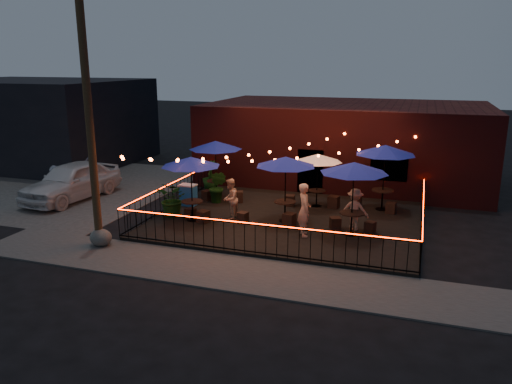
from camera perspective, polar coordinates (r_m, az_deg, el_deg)
ground at (r=17.86m, az=1.95°, el=-5.30°), size 110.00×110.00×0.00m
patio at (r=19.66m, az=3.61°, el=-3.19°), size 10.00×8.00×0.15m
sidewalk at (r=14.99m, az=-1.64°, el=-9.27°), size 18.00×2.50×0.05m
parking_lot at (r=26.86m, az=-20.75°, el=0.64°), size 11.00×12.00×0.02m
brick_building at (r=26.67m, az=10.23°, el=5.65°), size 14.00×8.00×4.00m
background_building at (r=34.05m, az=-23.80°, el=7.43°), size 12.00×9.00×5.00m
utility_pole at (r=17.01m, az=-18.44°, el=6.83°), size 0.26×0.26×8.00m
fence_front at (r=15.84m, az=-0.10°, el=-5.41°), size 10.00×0.04×1.04m
fence_left at (r=21.26m, az=-9.49°, el=-0.32°), size 0.04×8.00×1.04m
fence_right at (r=18.91m, az=18.46°, el=-2.82°), size 0.04×8.00×1.04m
festoon_lights at (r=19.04m, az=0.56°, el=3.85°), size 10.02×8.72×1.32m
cafe_table_0 at (r=18.91m, az=-7.46°, el=3.37°), size 2.47×2.47×2.50m
cafe_table_1 at (r=22.02m, az=-4.64°, el=5.27°), size 3.07×3.07×2.58m
cafe_table_2 at (r=18.69m, az=3.41°, el=3.40°), size 2.59×2.59×2.52m
cafe_table_3 at (r=20.83m, az=7.07°, el=3.81°), size 2.08×2.08×2.25m
cafe_table_4 at (r=17.44m, az=11.15°, el=2.64°), size 2.52×2.52×2.62m
cafe_table_5 at (r=20.80m, az=14.57°, el=4.59°), size 3.02×3.02×2.70m
bistro_chair_0 at (r=19.62m, az=-7.50°, el=-2.45°), size 0.44×0.44×0.42m
bistro_chair_1 at (r=19.10m, az=-6.04°, el=-2.82°), size 0.48×0.48×0.46m
bistro_chair_2 at (r=22.18m, az=-5.62°, el=-0.35°), size 0.47×0.47×0.43m
bistro_chair_3 at (r=21.73m, az=-2.05°, el=-0.54°), size 0.51×0.51×0.48m
bistro_chair_4 at (r=19.00m, az=-1.51°, el=-2.93°), size 0.41×0.41×0.41m
bistro_chair_5 at (r=18.68m, az=3.82°, el=-3.16°), size 0.48×0.48×0.48m
bistro_chair_6 at (r=21.24m, az=3.91°, el=-0.97°), size 0.43×0.43×0.45m
bistro_chair_7 at (r=21.12m, az=8.85°, el=-1.13°), size 0.49×0.49×0.51m
bistro_chair_8 at (r=18.53m, az=9.04°, el=-3.53°), size 0.49×0.49×0.44m
bistro_chair_9 at (r=18.40m, az=12.91°, el=-3.92°), size 0.43×0.43×0.40m
bistro_chair_10 at (r=21.52m, az=11.47°, el=-1.10°), size 0.36×0.36×0.40m
bistro_chair_11 at (r=20.87m, az=15.16°, el=-1.76°), size 0.42×0.42×0.45m
patron_a at (r=17.49m, az=5.55°, el=-2.02°), size 0.70×0.82×1.89m
patron_b at (r=19.30m, az=-2.95°, el=-0.81°), size 0.66×0.82×1.60m
patron_c at (r=18.39m, az=11.22°, el=-1.97°), size 1.04×0.64×1.54m
potted_shrub_a at (r=19.93m, az=-9.44°, el=-0.79°), size 1.50×1.39×1.40m
potted_shrub_b at (r=21.59m, az=-4.40°, el=0.58°), size 0.85×0.72×1.40m
potted_shrub_c at (r=23.66m, az=-5.23°, el=1.83°), size 0.94×0.94×1.40m
cooler at (r=21.37m, az=-7.75°, el=-0.31°), size 0.72×0.54×0.91m
boulder at (r=17.77m, az=-17.32°, el=-4.99°), size 1.02×0.94×0.65m
car_white at (r=24.06m, az=-20.32°, el=1.19°), size 2.50×5.20×1.71m
car_silver at (r=28.95m, az=-19.35°, el=3.15°), size 2.32×4.49×1.41m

